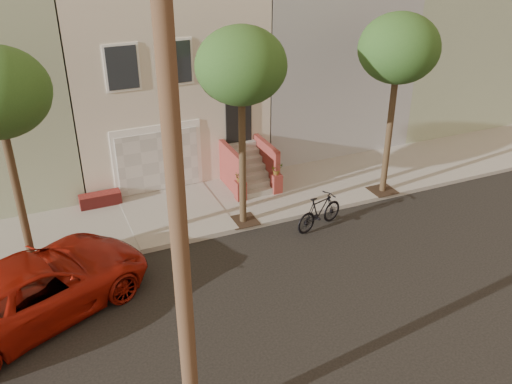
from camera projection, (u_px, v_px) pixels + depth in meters
name	position (u px, v px, depth m)	size (l,w,h in m)	color
ground	(264.00, 301.00, 14.63)	(90.00, 90.00, 0.00)	black
sidewalk	(200.00, 209.00, 18.95)	(40.00, 3.70, 0.15)	#9B988D
house_row	(150.00, 67.00, 22.08)	(33.10, 11.70, 7.00)	beige
tree_mid	(241.00, 67.00, 15.76)	(2.70, 2.57, 6.30)	#2D2116
tree_right	(399.00, 50.00, 17.72)	(2.70, 2.57, 6.30)	#2D2116
pickup_truck	(36.00, 287.00, 13.82)	(2.71, 5.88, 1.63)	maroon
motorcycle	(320.00, 211.00, 17.76)	(0.55, 1.95, 1.17)	black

